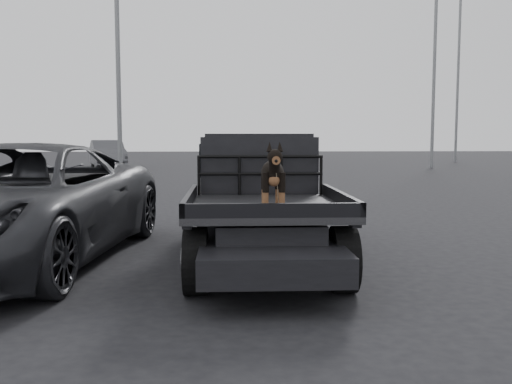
{
  "coord_description": "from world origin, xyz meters",
  "views": [
    {
      "loc": [
        -0.67,
        -6.62,
        1.76
      ],
      "look_at": [
        -0.37,
        -0.68,
        1.18
      ],
      "focal_mm": 40.0,
      "sensor_mm": 36.0,
      "label": 1
    }
  ],
  "objects_px": {
    "flatbed_ute": "(261,229)",
    "floodlight_far": "(459,53)",
    "distant_car_a": "(108,154)",
    "parked_suv": "(15,204)",
    "floodlight_mid": "(435,45)",
    "distant_car_b": "(272,151)",
    "dog": "(273,178)"
  },
  "relations": [
    {
      "from": "flatbed_ute",
      "to": "floodlight_far",
      "type": "height_order",
      "value": "floodlight_far"
    },
    {
      "from": "distant_car_a",
      "to": "parked_suv",
      "type": "bearing_deg",
      "value": -99.07
    },
    {
      "from": "parked_suv",
      "to": "floodlight_mid",
      "type": "xyz_separation_m",
      "value": [
        14.24,
        23.09,
        5.85
      ]
    },
    {
      "from": "parked_suv",
      "to": "distant_car_b",
      "type": "relative_size",
      "value": 1.13
    },
    {
      "from": "dog",
      "to": "distant_car_a",
      "type": "bearing_deg",
      "value": 105.54
    },
    {
      "from": "distant_car_b",
      "to": "floodlight_far",
      "type": "height_order",
      "value": "floodlight_far"
    },
    {
      "from": "flatbed_ute",
      "to": "distant_car_b",
      "type": "relative_size",
      "value": 1.02
    },
    {
      "from": "flatbed_ute",
      "to": "dog",
      "type": "height_order",
      "value": "dog"
    },
    {
      "from": "parked_suv",
      "to": "distant_car_b",
      "type": "distance_m",
      "value": 30.58
    },
    {
      "from": "dog",
      "to": "floodlight_far",
      "type": "bearing_deg",
      "value": 64.79
    },
    {
      "from": "dog",
      "to": "parked_suv",
      "type": "relative_size",
      "value": 0.12
    },
    {
      "from": "parked_suv",
      "to": "dog",
      "type": "bearing_deg",
      "value": -19.0
    },
    {
      "from": "parked_suv",
      "to": "distant_car_a",
      "type": "height_order",
      "value": "parked_suv"
    },
    {
      "from": "dog",
      "to": "floodlight_far",
      "type": "xyz_separation_m",
      "value": [
        15.35,
        32.61,
        6.17
      ]
    },
    {
      "from": "dog",
      "to": "parked_suv",
      "type": "distance_m",
      "value": 3.83
    },
    {
      "from": "parked_suv",
      "to": "floodlight_mid",
      "type": "height_order",
      "value": "floodlight_mid"
    },
    {
      "from": "flatbed_ute",
      "to": "floodlight_far",
      "type": "xyz_separation_m",
      "value": [
        15.39,
        31.01,
        7.0
      ]
    },
    {
      "from": "distant_car_b",
      "to": "floodlight_far",
      "type": "relative_size",
      "value": 0.39
    },
    {
      "from": "flatbed_ute",
      "to": "parked_suv",
      "type": "distance_m",
      "value": 3.43
    },
    {
      "from": "parked_suv",
      "to": "floodlight_mid",
      "type": "bearing_deg",
      "value": 64.38
    },
    {
      "from": "floodlight_mid",
      "to": "floodlight_far",
      "type": "bearing_deg",
      "value": 60.06
    },
    {
      "from": "flatbed_ute",
      "to": "dog",
      "type": "bearing_deg",
      "value": -88.72
    },
    {
      "from": "flatbed_ute",
      "to": "distant_car_a",
      "type": "bearing_deg",
      "value": 106.42
    },
    {
      "from": "parked_suv",
      "to": "floodlight_mid",
      "type": "relative_size",
      "value": 0.49
    },
    {
      "from": "distant_car_a",
      "to": "distant_car_b",
      "type": "distance_m",
      "value": 11.18
    },
    {
      "from": "floodlight_mid",
      "to": "distant_car_b",
      "type": "bearing_deg",
      "value": 140.34
    },
    {
      "from": "flatbed_ute",
      "to": "parked_suv",
      "type": "bearing_deg",
      "value": 179.72
    },
    {
      "from": "distant_car_a",
      "to": "floodlight_far",
      "type": "xyz_separation_m",
      "value": [
        22.59,
        6.59,
        6.69
      ]
    },
    {
      "from": "distant_car_a",
      "to": "floodlight_far",
      "type": "relative_size",
      "value": 0.34
    },
    {
      "from": "distant_car_b",
      "to": "floodlight_far",
      "type": "bearing_deg",
      "value": 34.34
    },
    {
      "from": "flatbed_ute",
      "to": "parked_suv",
      "type": "relative_size",
      "value": 0.9
    },
    {
      "from": "flatbed_ute",
      "to": "floodlight_mid",
      "type": "distance_m",
      "value": 26.26
    }
  ]
}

